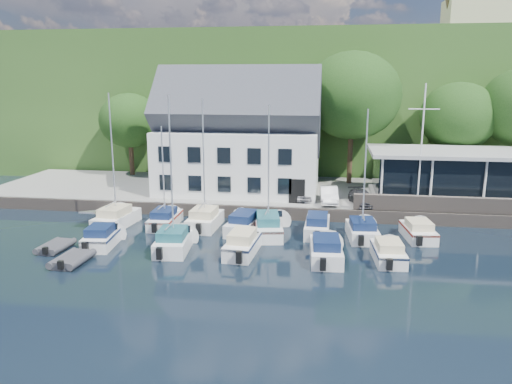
% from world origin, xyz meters
% --- Properties ---
extents(ground, '(180.00, 180.00, 0.00)m').
position_xyz_m(ground, '(0.00, 0.00, 0.00)').
color(ground, black).
rests_on(ground, ground).
extents(quay, '(60.00, 13.00, 1.00)m').
position_xyz_m(quay, '(0.00, 17.50, 0.50)').
color(quay, gray).
rests_on(quay, ground).
extents(quay_face, '(60.00, 0.30, 1.00)m').
position_xyz_m(quay_face, '(0.00, 11.00, 0.50)').
color(quay_face, '#60554D').
rests_on(quay_face, ground).
extents(hillside, '(160.00, 75.00, 16.00)m').
position_xyz_m(hillside, '(0.00, 62.00, 8.00)').
color(hillside, '#2F501E').
rests_on(hillside, ground).
extents(field_patch, '(50.00, 30.00, 0.30)m').
position_xyz_m(field_patch, '(8.00, 70.00, 16.15)').
color(field_patch, brown).
rests_on(field_patch, hillside).
extents(farmhouse, '(10.40, 7.00, 8.20)m').
position_xyz_m(farmhouse, '(22.00, 52.00, 20.10)').
color(farmhouse, beige).
rests_on(farmhouse, hillside).
extents(harbor_building, '(14.40, 8.20, 8.70)m').
position_xyz_m(harbor_building, '(-7.00, 16.50, 5.35)').
color(harbor_building, white).
rests_on(harbor_building, quay).
extents(club_pavilion, '(13.20, 7.20, 4.10)m').
position_xyz_m(club_pavilion, '(11.00, 16.00, 3.05)').
color(club_pavilion, black).
rests_on(club_pavilion, quay).
extents(seawall, '(18.00, 0.50, 1.20)m').
position_xyz_m(seawall, '(12.00, 11.40, 1.60)').
color(seawall, '#60554D').
rests_on(seawall, quay).
extents(gangway, '(1.20, 6.00, 1.40)m').
position_xyz_m(gangway, '(-16.50, 9.00, 0.00)').
color(gangway, silver).
rests_on(gangway, ground).
extents(car_silver, '(1.61, 3.45, 1.14)m').
position_xyz_m(car_silver, '(-1.00, 13.92, 1.57)').
color(car_silver, '#9F9EA2').
rests_on(car_silver, quay).
extents(car_white, '(1.60, 4.01, 1.30)m').
position_xyz_m(car_white, '(1.08, 13.14, 1.65)').
color(car_white, silver).
rests_on(car_white, quay).
extents(car_dgrey, '(2.39, 4.07, 1.11)m').
position_xyz_m(car_dgrey, '(3.73, 12.87, 1.55)').
color(car_dgrey, '#2D2E32').
rests_on(car_dgrey, quay).
extents(car_blue, '(2.37, 3.83, 1.22)m').
position_xyz_m(car_blue, '(6.39, 13.56, 1.61)').
color(car_blue, '#2D4C8C').
rests_on(car_blue, quay).
extents(flagpole, '(2.30, 0.20, 9.59)m').
position_xyz_m(flagpole, '(8.00, 12.64, 5.79)').
color(flagpole, white).
rests_on(flagpole, quay).
extents(tree_0, '(6.22, 6.22, 8.50)m').
position_xyz_m(tree_0, '(-19.51, 22.31, 5.25)').
color(tree_0, '#14330F').
rests_on(tree_0, quay).
extents(tree_1, '(6.60, 6.60, 9.02)m').
position_xyz_m(tree_1, '(-11.03, 22.66, 5.51)').
color(tree_1, '#14330F').
rests_on(tree_1, quay).
extents(tree_2, '(8.00, 8.00, 10.94)m').
position_xyz_m(tree_2, '(-4.08, 21.97, 6.47)').
color(tree_2, '#14330F').
rests_on(tree_2, quay).
extents(tree_3, '(9.13, 9.13, 12.47)m').
position_xyz_m(tree_3, '(3.00, 21.38, 7.24)').
color(tree_3, '#14330F').
rests_on(tree_3, quay).
extents(tree_4, '(7.05, 7.05, 9.64)m').
position_xyz_m(tree_4, '(12.81, 22.04, 5.82)').
color(tree_4, '#14330F').
rests_on(tree_4, quay).
extents(boat_r1_0, '(2.79, 6.48, 9.53)m').
position_xyz_m(boat_r1_0, '(-14.79, 7.42, 4.77)').
color(boat_r1_0, white).
rests_on(boat_r1_0, ground).
extents(boat_r1_1, '(2.02, 5.90, 8.41)m').
position_xyz_m(boat_r1_1, '(-11.14, 7.94, 4.21)').
color(boat_r1_1, white).
rests_on(boat_r1_1, ground).
extents(boat_r1_2, '(2.38, 5.84, 9.51)m').
position_xyz_m(boat_r1_2, '(-8.05, 7.98, 4.75)').
color(boat_r1_2, white).
rests_on(boat_r1_2, ground).
extents(boat_r1_3, '(2.82, 6.64, 1.49)m').
position_xyz_m(boat_r1_3, '(-5.00, 7.54, 0.74)').
color(boat_r1_3, white).
rests_on(boat_r1_3, ground).
extents(boat_r1_4, '(3.19, 7.39, 9.60)m').
position_xyz_m(boat_r1_4, '(-3.16, 7.03, 4.80)').
color(boat_r1_4, white).
rests_on(boat_r1_4, ground).
extents(boat_r1_5, '(1.95, 6.24, 1.49)m').
position_xyz_m(boat_r1_5, '(0.31, 7.69, 0.75)').
color(boat_r1_5, white).
rests_on(boat_r1_5, ground).
extents(boat_r1_6, '(2.57, 5.68, 8.81)m').
position_xyz_m(boat_r1_6, '(3.44, 7.03, 4.41)').
color(boat_r1_6, white).
rests_on(boat_r1_6, ground).
extents(boat_r1_7, '(2.57, 5.62, 1.37)m').
position_xyz_m(boat_r1_7, '(7.30, 7.56, 0.69)').
color(boat_r1_7, white).
rests_on(boat_r1_7, ground).
extents(boat_r2_0, '(2.46, 5.23, 1.45)m').
position_xyz_m(boat_r2_0, '(-13.84, 2.89, 0.72)').
color(boat_r2_0, white).
rests_on(boat_r2_0, ground).
extents(boat_r2_1, '(2.70, 5.98, 9.36)m').
position_xyz_m(boat_r2_1, '(-8.81, 2.70, 4.68)').
color(boat_r2_1, white).
rests_on(boat_r2_1, ground).
extents(boat_r2_2, '(2.28, 6.26, 1.55)m').
position_xyz_m(boat_r2_2, '(-4.28, 2.87, 0.78)').
color(boat_r2_2, white).
rests_on(boat_r2_2, ground).
extents(boat_r2_3, '(2.45, 6.34, 1.49)m').
position_xyz_m(boat_r2_3, '(0.98, 2.53, 0.75)').
color(boat_r2_3, white).
rests_on(boat_r2_3, ground).
extents(boat_r2_4, '(2.25, 5.36, 1.36)m').
position_xyz_m(boat_r2_4, '(4.77, 2.82, 0.68)').
color(boat_r2_4, white).
rests_on(boat_r2_4, ground).
extents(dinghy_0, '(1.77, 2.80, 0.63)m').
position_xyz_m(dinghy_0, '(-16.50, 1.66, 0.32)').
color(dinghy_0, '#37373C').
rests_on(dinghy_0, ground).
extents(dinghy_1, '(1.92, 3.06, 0.70)m').
position_xyz_m(dinghy_1, '(-14.20, -0.45, 0.35)').
color(dinghy_1, '#37373C').
rests_on(dinghy_1, ground).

